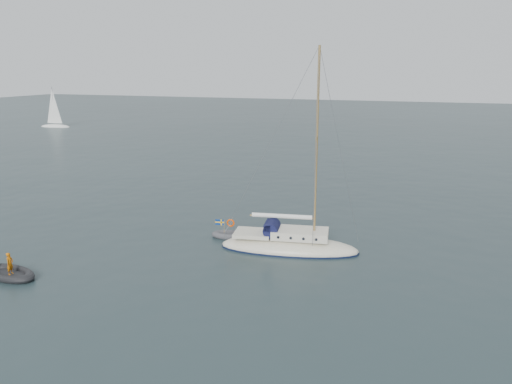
% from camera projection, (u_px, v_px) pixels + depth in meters
% --- Properties ---
extents(ground, '(300.00, 300.00, 0.00)m').
position_uv_depth(ground, '(283.00, 249.00, 31.51)').
color(ground, black).
rests_on(ground, ground).
extents(sailboat, '(9.09, 2.72, 12.94)m').
position_uv_depth(sailboat, '(289.00, 235.00, 31.05)').
color(sailboat, '#F0E5CD').
rests_on(sailboat, ground).
extents(dinghy, '(2.83, 1.28, 0.41)m').
position_uv_depth(dinghy, '(232.00, 235.00, 33.54)').
color(dinghy, '#4A4B4F').
rests_on(dinghy, ground).
extents(rib, '(3.66, 1.66, 1.43)m').
position_uv_depth(rib, '(9.00, 273.00, 27.28)').
color(rib, black).
rests_on(rib, ground).
extents(distant_yacht_a, '(6.13, 3.27, 8.12)m').
position_uv_depth(distant_yacht_a, '(54.00, 109.00, 95.28)').
color(distant_yacht_a, white).
rests_on(distant_yacht_a, ground).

